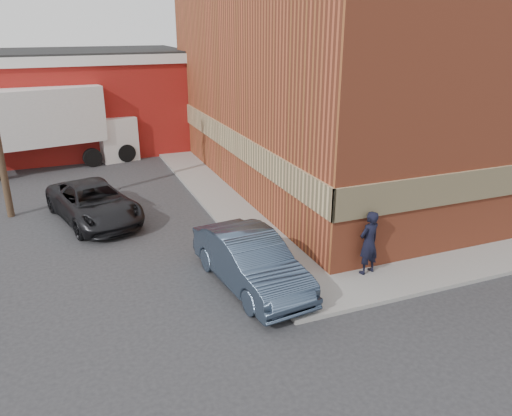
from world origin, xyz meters
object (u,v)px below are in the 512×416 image
object	(u,v)px
warehouse	(43,101)
suv_a	(94,203)
box_truck	(52,121)
brick_building	(370,77)
man	(369,243)
sedan	(251,261)

from	to	relation	value
warehouse	suv_a	xyz separation A→B (m)	(1.52, -12.65, -2.10)
suv_a	box_truck	world-z (taller)	box_truck
brick_building	box_truck	distance (m)	15.91
man	box_truck	bearing A→B (deg)	-76.98
sedan	warehouse	bearing A→B (deg)	98.08
brick_building	box_truck	xyz separation A→B (m)	(-14.12, 6.96, -2.33)
warehouse	man	distance (m)	22.06
warehouse	box_truck	distance (m)	4.09
brick_building	warehouse	distance (m)	18.30
brick_building	sedan	size ratio (longest dim) A/B	3.86
warehouse	suv_a	distance (m)	12.91
box_truck	sedan	bearing A→B (deg)	-83.97
man	suv_a	xyz separation A→B (m)	(-7.07, 7.60, -0.38)
brick_building	man	size ratio (longest dim) A/B	9.43
man	suv_a	world-z (taller)	man
brick_building	man	xyz separation A→B (m)	(-5.91, -9.25, -3.60)
suv_a	box_truck	distance (m)	8.83
suv_a	box_truck	size ratio (longest dim) A/B	0.60
brick_building	box_truck	bearing A→B (deg)	153.77
brick_building	warehouse	xyz separation A→B (m)	(-14.50, 11.00, -1.87)
warehouse	box_truck	world-z (taller)	warehouse
warehouse	suv_a	size ratio (longest dim) A/B	3.19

